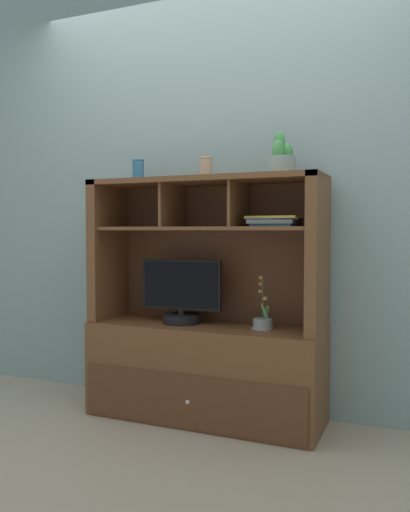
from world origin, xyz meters
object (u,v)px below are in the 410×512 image
object	(u,v)px
potted_succulent	(281,160)
magazine_stack_left	(275,221)
media_console	(205,343)
accent_vase	(206,168)
tv_monitor	(181,296)
potted_orchid	(263,322)
ceramic_vase	(138,170)

from	to	relation	value
potted_succulent	magazine_stack_left	bearing A→B (deg)	-114.44
media_console	accent_vase	world-z (taller)	accent_vase
tv_monitor	magazine_stack_left	bearing A→B (deg)	-0.93
tv_monitor	potted_orchid	world-z (taller)	tv_monitor
potted_orchid	ceramic_vase	xyz separation A→B (m)	(-0.77, 0.01, 0.85)
potted_orchid	magazine_stack_left	distance (m)	0.55
tv_monitor	potted_orchid	size ratio (longest dim) A/B	1.68
media_console	magazine_stack_left	world-z (taller)	media_console
potted_orchid	accent_vase	distance (m)	0.91
potted_succulent	media_console	bearing A→B (deg)	-177.85
media_console	tv_monitor	size ratio (longest dim) A/B	2.79
tv_monitor	ceramic_vase	size ratio (longest dim) A/B	3.84
accent_vase	potted_succulent	bearing A→B (deg)	1.39
ceramic_vase	accent_vase	world-z (taller)	ceramic_vase
media_console	accent_vase	distance (m)	0.99
media_console	ceramic_vase	xyz separation A→B (m)	(-0.43, -0.00, 1.00)
potted_succulent	ceramic_vase	world-z (taller)	potted_succulent
tv_monitor	magazine_stack_left	xyz separation A→B (m)	(0.55, -0.01, 0.42)
accent_vase	media_console	bearing A→B (deg)	-90.00
potted_orchid	magazine_stack_left	xyz separation A→B (m)	(0.07, -0.02, 0.54)
tv_monitor	magazine_stack_left	distance (m)	0.70
ceramic_vase	accent_vase	xyz separation A→B (m)	(0.43, 0.01, -0.00)
accent_vase	ceramic_vase	bearing A→B (deg)	-179.19
media_console	potted_succulent	distance (m)	1.10
potted_orchid	ceramic_vase	distance (m)	1.15
potted_orchid	potted_succulent	xyz separation A→B (m)	(0.09, 0.02, 0.86)
magazine_stack_left	accent_vase	bearing A→B (deg)	175.28
accent_vase	potted_orchid	bearing A→B (deg)	-2.28
tv_monitor	accent_vase	xyz separation A→B (m)	(0.14, 0.02, 0.73)
magazine_stack_left	potted_succulent	size ratio (longest dim) A/B	1.23
potted_orchid	magazine_stack_left	size ratio (longest dim) A/B	0.99
magazine_stack_left	ceramic_vase	world-z (taller)	ceramic_vase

